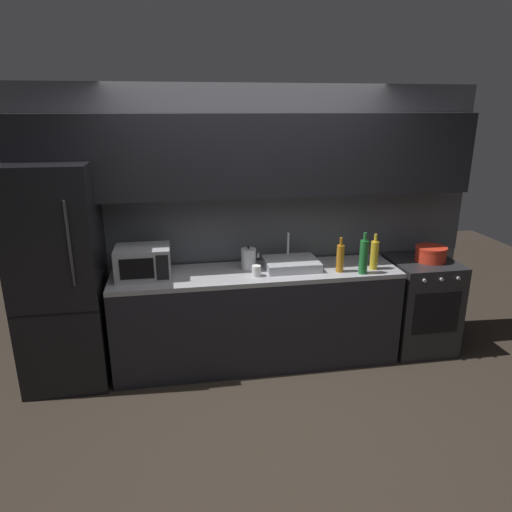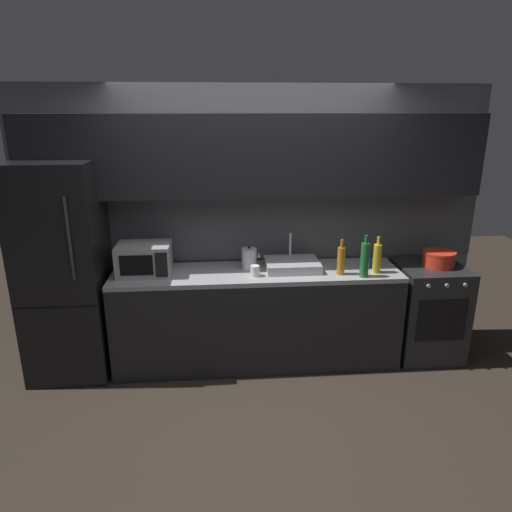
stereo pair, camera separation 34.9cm
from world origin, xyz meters
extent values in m
plane|color=#2D261E|center=(0.00, 0.00, 0.00)|extent=(10.00, 10.00, 0.00)
cube|color=slate|center=(0.00, 1.30, 1.25)|extent=(4.31, 0.10, 2.50)
cube|color=#4C4F54|center=(0.00, 1.25, 1.20)|extent=(4.31, 0.01, 0.60)
cube|color=black|center=(0.00, 1.08, 1.90)|extent=(3.96, 0.34, 0.70)
cube|color=black|center=(0.00, 0.90, 0.43)|extent=(2.57, 0.60, 0.86)
cube|color=#9E9EA3|center=(0.00, 0.90, 0.88)|extent=(2.57, 0.60, 0.04)
cube|color=black|center=(-1.66, 0.90, 0.95)|extent=(0.68, 0.66, 1.89)
cube|color=black|center=(-1.66, 0.57, 0.76)|extent=(0.67, 0.00, 0.01)
cylinder|color=#333333|center=(-1.48, 0.55, 1.32)|extent=(0.02, 0.02, 0.66)
cube|color=#232326|center=(1.62, 0.90, 0.45)|extent=(0.60, 0.60, 0.90)
cube|color=black|center=(1.62, 0.60, 0.50)|extent=(0.45, 0.01, 0.40)
cylinder|color=#B2B2B7|center=(1.46, 0.59, 0.83)|extent=(0.03, 0.02, 0.03)
cylinder|color=#B2B2B7|center=(1.62, 0.59, 0.83)|extent=(0.03, 0.02, 0.03)
cylinder|color=#B2B2B7|center=(1.79, 0.59, 0.83)|extent=(0.03, 0.02, 0.03)
cube|color=#A8AAAF|center=(-0.98, 0.92, 1.04)|extent=(0.46, 0.34, 0.27)
cube|color=black|center=(-1.03, 0.75, 1.04)|extent=(0.28, 0.01, 0.18)
cube|color=black|center=(-0.82, 0.75, 1.04)|extent=(0.10, 0.01, 0.22)
cube|color=#ADAFB5|center=(0.32, 0.93, 0.94)|extent=(0.48, 0.38, 0.08)
cylinder|color=silver|center=(0.32, 1.06, 1.09)|extent=(0.02, 0.02, 0.22)
cylinder|color=#B7BABF|center=(-0.06, 0.97, 1.00)|extent=(0.14, 0.14, 0.19)
sphere|color=black|center=(-0.06, 0.97, 1.10)|extent=(0.02, 0.02, 0.02)
cone|color=#B7BABF|center=(0.03, 0.97, 1.03)|extent=(0.03, 0.03, 0.05)
cylinder|color=#B27019|center=(0.72, 0.76, 1.02)|extent=(0.07, 0.07, 0.24)
cylinder|color=#B27019|center=(0.72, 0.76, 1.18)|extent=(0.03, 0.03, 0.07)
cylinder|color=#1E6B2D|center=(0.91, 0.68, 1.05)|extent=(0.08, 0.08, 0.30)
cylinder|color=#1E6B2D|center=(0.91, 0.68, 1.24)|extent=(0.03, 0.03, 0.07)
cylinder|color=gold|center=(1.05, 0.78, 1.03)|extent=(0.07, 0.07, 0.26)
cylinder|color=gold|center=(1.05, 0.78, 1.19)|extent=(0.03, 0.03, 0.07)
cylinder|color=silver|center=(-0.03, 0.78, 0.95)|extent=(0.08, 0.08, 0.09)
cylinder|color=#234299|center=(1.02, 0.93, 0.95)|extent=(0.08, 0.08, 0.09)
cylinder|color=red|center=(1.68, 0.90, 0.96)|extent=(0.28, 0.28, 0.12)
cylinder|color=red|center=(1.68, 0.90, 1.03)|extent=(0.29, 0.29, 0.02)
camera|label=1|loc=(-0.68, -2.96, 2.30)|focal=32.66mm
camera|label=2|loc=(-0.33, -3.00, 2.30)|focal=32.66mm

